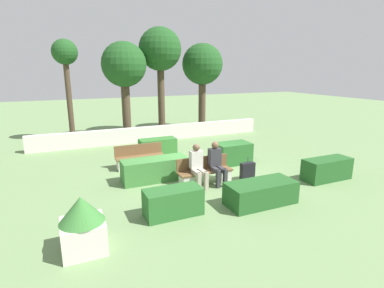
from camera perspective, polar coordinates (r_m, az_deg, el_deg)
ground_plane at (r=10.48m, az=1.65°, el=-5.33°), size 60.00×60.00×0.00m
perimeter_wall at (r=15.10m, az=-6.99°, el=2.03°), size 11.62×0.30×0.73m
bench_front at (r=9.35m, az=2.49°, el=-5.73°), size 1.74×0.48×0.83m
bench_left_side at (r=11.02m, az=-9.84°, el=-2.85°), size 1.76×0.48×0.83m
person_seated_man at (r=8.97m, az=1.09°, el=-3.81°), size 0.38×0.63×1.32m
person_seated_woman at (r=9.25m, az=4.68°, el=-3.25°), size 0.38×0.63×1.33m
hedge_block_near_left at (r=11.43m, az=7.76°, el=-1.73°), size 1.31×0.83×0.79m
hedge_block_near_right at (r=7.41m, az=-3.61°, el=-10.96°), size 1.40×0.63×0.68m
hedge_block_mid_left at (r=12.56m, az=-6.54°, el=-0.51°), size 1.52×0.64×0.68m
hedge_block_mid_right at (r=9.68m, az=-7.07°, el=-4.84°), size 2.10×0.73×0.72m
hedge_block_far_left at (r=8.20m, az=12.96°, el=-9.06°), size 1.87×0.83×0.60m
hedge_block_far_right at (r=10.60m, az=24.28°, el=-4.38°), size 1.63×0.64×0.70m
planter_corner_left at (r=6.32m, az=-20.13°, el=-14.00°), size 0.86×0.86×1.13m
suitcase at (r=9.80m, az=10.51°, el=-5.16°), size 0.48×0.19×0.78m
tree_leftmost at (r=15.63m, az=-22.98°, el=14.69°), size 1.17×1.17×4.85m
tree_center_left at (r=15.53m, az=-12.82°, el=14.18°), size 2.20×2.20×4.82m
tree_center_right at (r=16.52m, az=-6.09°, el=17.15°), size 2.25×2.25×5.64m
tree_rightmost at (r=17.64m, az=1.98°, el=14.67°), size 2.32×2.32×4.94m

